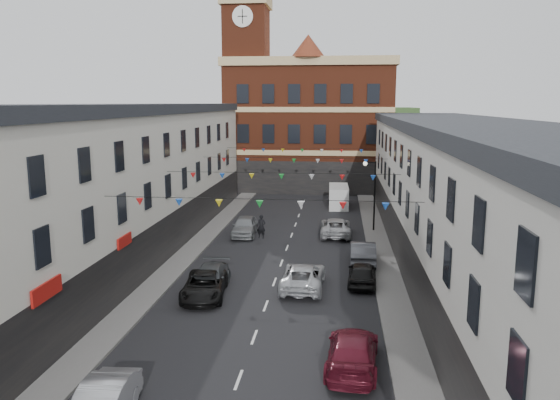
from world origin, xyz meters
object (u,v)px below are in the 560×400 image
at_px(car_right_f, 336,227).
at_px(moving_car, 303,276).
at_px(car_left_e, 245,226).
at_px(car_right_c, 352,351).
at_px(car_left_c, 204,286).
at_px(car_right_d, 362,273).
at_px(street_lamp, 372,186).
at_px(white_van, 339,197).
at_px(pedestrian, 261,227).
at_px(car_left_d, 209,279).
at_px(car_right_e, 363,253).

xyz_separation_m(car_right_f, moving_car, (-1.80, -13.14, -0.01)).
bearing_deg(car_left_e, car_right_c, -72.04).
bearing_deg(car_left_e, moving_car, -68.27).
height_order(car_left_c, moving_car, moving_car).
bearing_deg(car_right_c, car_right_d, -90.21).
distance_m(street_lamp, white_van, 11.51).
distance_m(street_lamp, car_left_e, 11.12).
relative_size(moving_car, pedestrian, 2.72).
xyz_separation_m(car_left_c, car_left_d, (0.00, 1.22, 0.01)).
bearing_deg(pedestrian, street_lamp, 26.90).
bearing_deg(car_right_d, white_van, -83.44).
xyz_separation_m(car_left_d, car_right_d, (8.90, 1.93, 0.01)).
distance_m(car_right_e, white_van, 20.43).
bearing_deg(car_right_d, car_left_d, 15.34).
bearing_deg(car_left_d, car_right_d, 10.76).
bearing_deg(pedestrian, car_left_d, -88.81).
height_order(car_left_d, car_right_f, car_right_f).
bearing_deg(car_left_c, moving_car, 15.58).
height_order(car_left_c, white_van, white_van).
relative_size(car_left_c, car_right_e, 1.04).
height_order(car_left_c, car_left_d, car_left_d).
distance_m(car_right_e, car_right_f, 8.01).
bearing_deg(car_left_d, pedestrian, 82.84).
relative_size(car_right_c, moving_car, 0.97).
bearing_deg(white_van, street_lamp, -76.93).
relative_size(car_right_f, white_van, 1.04).
bearing_deg(pedestrian, car_right_e, -31.83).
bearing_deg(car_right_d, moving_car, 18.96).
bearing_deg(pedestrian, car_right_c, -65.34).
xyz_separation_m(street_lamp, car_left_d, (-10.15, -15.83, -3.21)).
height_order(street_lamp, car_right_f, street_lamp).
bearing_deg(car_right_f, car_right_e, 102.60).
bearing_deg(car_left_d, car_right_c, -48.60).
height_order(car_left_d, moving_car, moving_car).
relative_size(car_right_c, white_van, 1.00).
bearing_deg(car_right_c, car_right_e, -89.71).
relative_size(car_left_e, car_right_e, 0.99).
height_order(car_right_c, car_right_f, same).
height_order(street_lamp, car_right_e, street_lamp).
height_order(car_left_d, car_right_e, car_right_e).
bearing_deg(street_lamp, car_right_e, -96.29).
xyz_separation_m(car_left_c, car_right_d, (8.90, 3.15, 0.02)).
bearing_deg(moving_car, car_right_f, -96.42).
bearing_deg(car_left_d, car_right_e, 33.21).
xyz_separation_m(street_lamp, white_van, (-2.75, 10.82, -2.78)).
relative_size(car_right_f, moving_car, 1.01).
bearing_deg(car_left_d, street_lamp, 55.85).
height_order(car_left_e, car_right_d, car_left_e).
relative_size(car_right_c, pedestrian, 2.64).
bearing_deg(car_right_c, car_left_e, -65.15).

